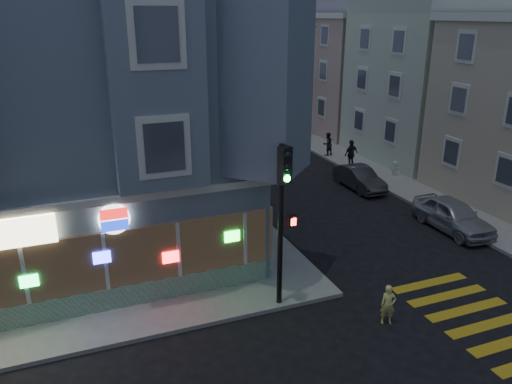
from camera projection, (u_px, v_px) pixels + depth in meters
ground at (290, 349)px, 14.96m from camera, size 120.00×120.00×0.00m
sidewalk_ne at (419, 129)px, 42.97m from camera, size 24.00×42.00×0.15m
corner_building at (49, 108)px, 20.57m from camera, size 14.60×14.60×11.40m
row_house_b at (453, 77)px, 33.83m from camera, size 12.00×8.60×10.50m
row_house_c at (376, 74)px, 41.98m from camera, size 12.00×8.60×9.00m
row_house_d at (324, 57)px, 49.61m from camera, size 12.00×8.60×10.50m
utility_pole at (301, 78)px, 38.48m from camera, size 2.20×0.30×9.00m
street_tree_near at (273, 80)px, 44.10m from camera, size 3.00×3.00×5.30m
street_tree_far at (242, 71)px, 51.12m from camera, size 3.00×3.00×5.30m
running_child at (388, 305)px, 16.02m from camera, size 0.58×0.48×1.35m
pedestrian_a at (328, 144)px, 34.62m from camera, size 0.90×0.78×1.60m
pedestrian_b at (351, 154)px, 31.72m from camera, size 1.15×0.68×1.83m
parked_car_a at (453, 215)px, 22.98m from camera, size 1.80×4.33×1.47m
parked_car_b at (359, 178)px, 28.46m from camera, size 1.36×3.88×1.28m
parked_car_c at (262, 136)px, 38.46m from camera, size 1.69×4.11×1.19m
parked_car_d at (239, 121)px, 42.98m from camera, size 3.01×5.36×1.42m
traffic_signal at (283, 201)px, 15.75m from camera, size 0.70×0.63×5.59m
fire_hydrant at (395, 168)px, 30.42m from camera, size 0.52×0.30×0.90m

